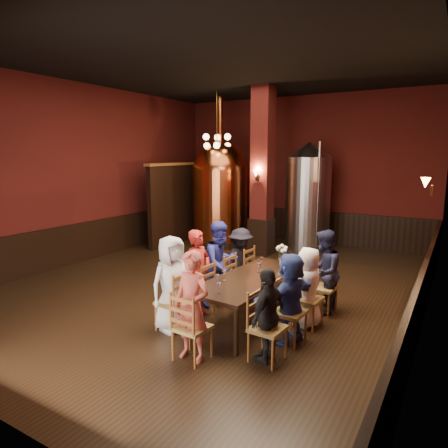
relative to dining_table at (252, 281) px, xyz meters
The scene contains 37 objects.
room 2.58m from the dining_table, 137.52° to the left, with size 10.00×10.02×4.50m.
wainscot_right 2.82m from the dining_table, 29.58° to the left, with size 0.08×9.90×1.00m, color black.
wainscot_back 6.53m from the dining_table, 103.43° to the left, with size 7.90×0.08×1.00m, color black.
wainscot_left 5.65m from the dining_table, 165.78° to the left, with size 0.08×9.90×1.00m, color black.
column 4.82m from the dining_table, 113.44° to the left, with size 0.58×0.58×4.50m, color #4B1210.
partition 6.60m from the dining_table, 135.79° to the left, with size 0.22×3.50×2.40m, color black.
pendant_cluster 5.93m from the dining_table, 127.71° to the left, with size 0.90×0.90×1.70m, color #A57226, non-canonical shape.
sconce_wall 3.57m from the dining_table, 42.54° to the left, with size 0.20×0.20×0.36m, color black, non-canonical shape.
sconce_column 4.55m from the dining_table, 115.03° to the left, with size 0.20×0.20×0.36m, color black, non-canonical shape.
dining_table is the anchor object (origin of this frame).
chair_0 1.33m from the dining_table, 134.30° to the right, with size 0.46×0.46×0.92m, color brown, non-canonical shape.
person_0 1.31m from the dining_table, 134.30° to the right, with size 0.74×0.48×1.51m, color silver.
chair_1 0.94m from the dining_table, 162.72° to the right, with size 0.46×0.46×0.92m, color brown, non-canonical shape.
person_1 0.91m from the dining_table, 162.72° to the right, with size 0.55×0.36×1.50m, color maroon.
chair_2 0.94m from the dining_table, 154.85° to the left, with size 0.46×0.46×0.92m, color brown, non-canonical shape.
person_2 0.92m from the dining_table, 154.85° to the left, with size 0.75×0.37×1.55m, color navy.
chair_3 1.33m from the dining_table, 126.43° to the left, with size 0.46×0.46×0.92m, color brown, non-canonical shape.
person_3 1.31m from the dining_table, 126.43° to the left, with size 0.86×0.49×1.32m, color black.
chair_4 1.33m from the dining_table, 53.57° to the right, with size 0.46×0.46×0.92m, color brown, non-canonical shape.
person_4 1.31m from the dining_table, 53.57° to the right, with size 0.76×0.31×1.29m, color black.
chair_5 0.94m from the dining_table, 25.15° to the right, with size 0.46×0.46×0.92m, color brown, non-canonical shape.
person_5 0.91m from the dining_table, 25.15° to the right, with size 1.25×0.40×1.35m, color navy.
chair_6 0.94m from the dining_table, 17.28° to the left, with size 0.46×0.46×0.92m, color brown, non-canonical shape.
person_6 0.91m from the dining_table, 17.28° to the left, with size 0.64×0.41×1.30m, color white.
chair_7 1.33m from the dining_table, 45.70° to the left, with size 0.46×0.46×0.92m, color brown, non-canonical shape.
person_7 1.31m from the dining_table, 45.70° to the left, with size 0.72×0.35×1.48m, color #1D1F3B.
chair_8 1.57m from the dining_table, 93.94° to the right, with size 0.46×0.46×0.92m, color brown, non-canonical shape.
person_8 1.55m from the dining_table, 93.94° to the right, with size 0.55×0.36×1.50m, color #B2493B.
copper_kettle 5.92m from the dining_table, 126.30° to the left, with size 2.18×2.18×4.38m.
steel_vessel 5.55m from the dining_table, 99.81° to the left, with size 1.57×1.57×3.08m.
rose_vase 1.05m from the dining_table, 84.03° to the left, with size 0.22×0.22×0.37m.
wine_glass_0 0.71m from the dining_table, 112.85° to the right, with size 0.07×0.07×0.17m, color white, non-canonical shape.
wine_glass_1 0.70m from the dining_table, 101.75° to the left, with size 0.07×0.07×0.17m, color white, non-canonical shape.
wine_glass_2 0.79m from the dining_table, 77.06° to the left, with size 0.07×0.07×0.17m, color white, non-canonical shape.
wine_glass_3 0.51m from the dining_table, 127.07° to the right, with size 0.07×0.07×0.17m, color white, non-canonical shape.
wine_glass_4 0.96m from the dining_table, 92.74° to the right, with size 0.07×0.07×0.17m, color white, non-canonical shape.
wine_glass_5 0.33m from the dining_table, 92.78° to the left, with size 0.07×0.07×0.17m, color white, non-canonical shape.
Camera 1 is at (4.35, -7.03, 2.75)m, focal length 32.00 mm.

